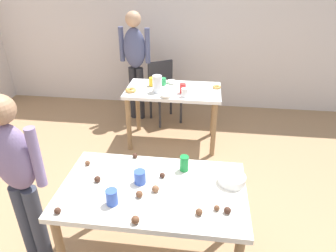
# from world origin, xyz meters

# --- Properties ---
(wall_back) EXTENTS (6.40, 0.10, 2.60)m
(wall_back) POSITION_xyz_m (0.00, 3.20, 1.30)
(wall_back) COLOR silver
(wall_back) RESTS_ON ground_plane
(dining_table_near) EXTENTS (1.29, 0.76, 0.75)m
(dining_table_near) POSITION_xyz_m (-0.08, 0.02, 0.65)
(dining_table_near) COLOR silver
(dining_table_near) RESTS_ON ground_plane
(dining_table_far) EXTENTS (1.16, 0.65, 0.75)m
(dining_table_far) POSITION_xyz_m (-0.15, 1.90, 0.63)
(dining_table_far) COLOR white
(dining_table_far) RESTS_ON ground_plane
(chair_far_table) EXTENTS (0.55, 0.55, 0.87)m
(chair_far_table) POSITION_xyz_m (-0.37, 2.57, 0.50)
(chair_far_table) COLOR #2D2D33
(chair_far_table) RESTS_ON ground_plane
(person_girl_near) EXTENTS (0.46, 0.25, 1.43)m
(person_girl_near) POSITION_xyz_m (-1.00, -0.07, 0.85)
(person_girl_near) COLOR #383D4C
(person_girl_near) RESTS_ON ground_plane
(person_adult_far) EXTENTS (0.46, 0.24, 1.57)m
(person_adult_far) POSITION_xyz_m (-0.77, 2.56, 0.94)
(person_adult_far) COLOR #28282D
(person_adult_far) RESTS_ON ground_plane
(mixing_bowl) EXTENTS (0.19, 0.19, 0.06)m
(mixing_bowl) POSITION_xyz_m (0.47, 0.14, 0.78)
(mixing_bowl) COLOR white
(mixing_bowl) RESTS_ON dining_table_near
(soda_can) EXTENTS (0.07, 0.07, 0.12)m
(soda_can) POSITION_xyz_m (0.12, 0.25, 0.81)
(soda_can) COLOR #198438
(soda_can) RESTS_ON dining_table_near
(fork_near) EXTENTS (0.17, 0.02, 0.01)m
(fork_near) POSITION_xyz_m (0.24, -0.03, 0.75)
(fork_near) COLOR silver
(fork_near) RESTS_ON dining_table_near
(cup_near_0) EXTENTS (0.08, 0.08, 0.11)m
(cup_near_0) POSITION_xyz_m (-0.31, -0.17, 0.80)
(cup_near_0) COLOR #3351B2
(cup_near_0) RESTS_ON dining_table_near
(cup_near_1) EXTENTS (0.08, 0.08, 0.10)m
(cup_near_1) POSITION_xyz_m (-0.18, 0.06, 0.80)
(cup_near_1) COLOR #3351B2
(cup_near_1) RESTS_ON dining_table_near
(cake_ball_0) EXTENTS (0.04, 0.04, 0.04)m
(cake_ball_0) POSITION_xyz_m (-0.62, 0.22, 0.77)
(cake_ball_0) COLOR brown
(cake_ball_0) RESTS_ON dining_table_near
(cake_ball_1) EXTENTS (0.05, 0.05, 0.05)m
(cake_ball_1) POSITION_xyz_m (-0.15, -0.09, 0.77)
(cake_ball_1) COLOR brown
(cake_ball_1) RESTS_ON dining_table_near
(cake_ball_2) EXTENTS (0.05, 0.05, 0.05)m
(cake_ball_2) POSITION_xyz_m (-0.48, 0.03, 0.77)
(cake_ball_2) COLOR #3D2319
(cake_ball_2) RESTS_ON dining_table_near
(cake_ball_3) EXTENTS (0.04, 0.04, 0.04)m
(cake_ball_3) POSITION_xyz_m (-0.03, 0.14, 0.77)
(cake_ball_3) COLOR #3D2319
(cake_ball_3) RESTS_ON dining_table_near
(cake_ball_4) EXTENTS (0.05, 0.05, 0.05)m
(cake_ball_4) POSITION_xyz_m (0.25, -0.20, 0.77)
(cake_ball_4) COLOR brown
(cake_ball_4) RESTS_ON dining_table_near
(cake_ball_5) EXTENTS (0.04, 0.04, 0.04)m
(cake_ball_5) POSITION_xyz_m (0.36, -0.15, 0.77)
(cake_ball_5) COLOR brown
(cake_ball_5) RESTS_ON dining_table_near
(cake_ball_6) EXTENTS (0.05, 0.05, 0.05)m
(cake_ball_6) POSITION_xyz_m (-0.12, -0.32, 0.78)
(cake_ball_6) COLOR brown
(cake_ball_6) RESTS_ON dining_table_near
(cake_ball_7) EXTENTS (0.04, 0.04, 0.04)m
(cake_ball_7) POSITION_xyz_m (-0.62, -0.30, 0.77)
(cake_ball_7) COLOR #3D2319
(cake_ball_7) RESTS_ON dining_table_near
(cake_ball_8) EXTENTS (0.05, 0.05, 0.05)m
(cake_ball_8) POSITION_xyz_m (-0.05, -0.02, 0.77)
(cake_ball_8) COLOR brown
(cake_ball_8) RESTS_ON dining_table_near
(cake_ball_9) EXTENTS (0.05, 0.05, 0.05)m
(cake_ball_9) POSITION_xyz_m (0.43, -0.16, 0.77)
(cake_ball_9) COLOR #3D2319
(cake_ball_9) RESTS_ON dining_table_near
(cake_ball_10) EXTENTS (0.04, 0.04, 0.04)m
(cake_ball_10) POSITION_xyz_m (-0.28, 0.37, 0.77)
(cake_ball_10) COLOR #3D2319
(cake_ball_10) RESTS_ON dining_table_near
(pitcher_far) EXTENTS (0.11, 0.11, 0.20)m
(pitcher_far) POSITION_xyz_m (-0.33, 1.79, 0.85)
(pitcher_far) COLOR white
(pitcher_far) RESTS_ON dining_table_far
(cup_far_0) EXTENTS (0.07, 0.07, 0.12)m
(cup_far_0) POSITION_xyz_m (-0.02, 1.79, 0.81)
(cup_far_0) COLOR red
(cup_far_0) RESTS_ON dining_table_far
(cup_far_1) EXTENTS (0.07, 0.07, 0.10)m
(cup_far_1) POSITION_xyz_m (0.01, 1.68, 0.80)
(cup_far_1) COLOR white
(cup_far_1) RESTS_ON dining_table_far
(cup_far_2) EXTENTS (0.08, 0.08, 0.11)m
(cup_far_2) POSITION_xyz_m (-0.42, 1.98, 0.80)
(cup_far_2) COLOR yellow
(cup_far_2) RESTS_ON dining_table_far
(cup_far_3) EXTENTS (0.08, 0.08, 0.09)m
(cup_far_3) POSITION_xyz_m (-0.29, 2.03, 0.80)
(cup_far_3) COLOR green
(cup_far_3) RESTS_ON dining_table_far
(donut_far_0) EXTENTS (0.13, 0.13, 0.04)m
(donut_far_0) POSITION_xyz_m (-0.19, 2.11, 0.77)
(donut_far_0) COLOR white
(donut_far_0) RESTS_ON dining_table_far
(donut_far_1) EXTENTS (0.10, 0.10, 0.03)m
(donut_far_1) POSITION_xyz_m (0.39, 2.00, 0.76)
(donut_far_1) COLOR gold
(donut_far_1) RESTS_ON dining_table_far
(donut_far_2) EXTENTS (0.13, 0.13, 0.04)m
(donut_far_2) POSITION_xyz_m (-0.21, 1.64, 0.77)
(donut_far_2) COLOR white
(donut_far_2) RESTS_ON dining_table_far
(donut_far_3) EXTENTS (0.13, 0.13, 0.04)m
(donut_far_3) POSITION_xyz_m (-0.65, 1.75, 0.77)
(donut_far_3) COLOR gold
(donut_far_3) RESTS_ON dining_table_far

